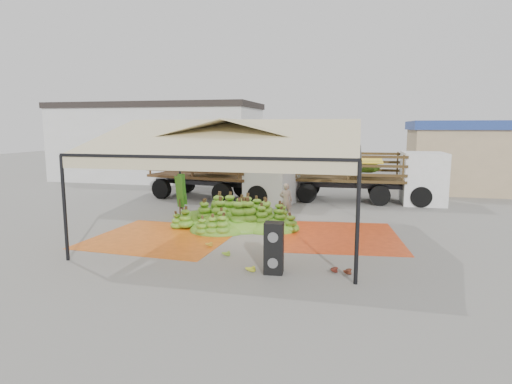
% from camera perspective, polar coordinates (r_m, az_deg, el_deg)
% --- Properties ---
extents(ground, '(90.00, 90.00, 0.00)m').
position_cam_1_polar(ground, '(15.20, -2.07, -5.66)').
color(ground, slate).
rests_on(ground, ground).
extents(canopy_tent, '(8.10, 8.10, 4.00)m').
position_cam_1_polar(canopy_tent, '(14.73, -2.14, 6.88)').
color(canopy_tent, black).
rests_on(canopy_tent, ground).
extents(building_white, '(14.30, 6.30, 5.40)m').
position_cam_1_polar(building_white, '(31.47, -12.93, 6.55)').
color(building_white, silver).
rests_on(building_white, ground).
extents(building_tan, '(6.30, 5.30, 4.10)m').
position_cam_1_polar(building_tan, '(27.89, 26.06, 4.33)').
color(building_tan, tan).
rests_on(building_tan, ground).
extents(tarp_left, '(4.76, 4.55, 0.01)m').
position_cam_1_polar(tarp_left, '(15.12, -12.38, -5.91)').
color(tarp_left, orange).
rests_on(tarp_left, ground).
extents(tarp_right, '(4.67, 4.85, 0.01)m').
position_cam_1_polar(tarp_right, '(15.19, 10.72, -5.79)').
color(tarp_right, '#E54815').
rests_on(tarp_right, ground).
extents(banana_heap, '(6.36, 5.69, 1.15)m').
position_cam_1_polar(banana_heap, '(16.43, -2.65, -2.50)').
color(banana_heap, '#49801A').
rests_on(banana_heap, ground).
extents(hand_yellow_a, '(0.59, 0.53, 0.23)m').
position_cam_1_polar(hand_yellow_a, '(11.43, -1.05, -9.93)').
color(hand_yellow_a, gold).
rests_on(hand_yellow_a, ground).
extents(hand_yellow_b, '(0.47, 0.39, 0.21)m').
position_cam_1_polar(hand_yellow_b, '(13.77, -6.56, -6.78)').
color(hand_yellow_b, '#AE7E22').
rests_on(hand_yellow_b, ground).
extents(hand_red_a, '(0.51, 0.43, 0.22)m').
position_cam_1_polar(hand_red_a, '(11.49, 9.89, -9.99)').
color(hand_red_a, '#541913').
rests_on(hand_red_a, ground).
extents(hand_red_b, '(0.55, 0.47, 0.23)m').
position_cam_1_polar(hand_red_b, '(11.44, 11.64, -10.09)').
color(hand_red_b, maroon).
rests_on(hand_red_b, ground).
extents(hand_green, '(0.53, 0.46, 0.22)m').
position_cam_1_polar(hand_green, '(12.77, -4.28, -7.96)').
color(hand_green, '#487518').
rests_on(hand_green, ground).
extents(hanging_bunches, '(3.24, 0.24, 0.20)m').
position_cam_1_polar(hanging_bunches, '(13.38, -2.00, 3.78)').
color(hanging_bunches, '#517819').
rests_on(hanging_bunches, ground).
extents(speaker_stack, '(0.52, 0.46, 1.34)m').
position_cam_1_polar(speaker_stack, '(11.12, 2.39, -7.47)').
color(speaker_stack, black).
rests_on(speaker_stack, ground).
extents(banana_leaves, '(0.96, 1.36, 3.70)m').
position_cam_1_polar(banana_leaves, '(17.94, -9.93, -3.56)').
color(banana_leaves, '#2D7820').
rests_on(banana_leaves, ground).
extents(vendor, '(0.59, 0.44, 1.47)m').
position_cam_1_polar(vendor, '(17.75, 3.99, -1.16)').
color(vendor, gray).
rests_on(vendor, ground).
extents(truck_left, '(8.06, 4.07, 2.64)m').
position_cam_1_polar(truck_left, '(22.16, -3.81, 3.13)').
color(truck_left, '#4B2F19').
rests_on(truck_left, ground).
extents(truck_right, '(7.40, 2.71, 2.52)m').
position_cam_1_polar(truck_right, '(22.35, 15.34, 2.71)').
color(truck_right, '#473417').
rests_on(truck_right, ground).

